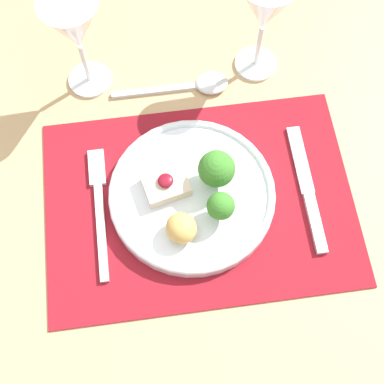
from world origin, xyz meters
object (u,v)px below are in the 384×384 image
object	(u,v)px
wine_glass_near	(265,9)
wine_glass_far	(75,28)
fork	(99,203)
knife	(309,196)
spoon	(200,84)
dinner_plate	(194,194)

from	to	relation	value
wine_glass_near	wine_glass_far	world-z (taller)	wine_glass_near
fork	knife	bearing A→B (deg)	-5.35
spoon	knife	bearing A→B (deg)	-57.22
dinner_plate	wine_glass_far	xyz separation A→B (m)	(-0.14, 0.23, 0.11)
dinner_plate	spoon	world-z (taller)	dinner_plate
fork	knife	size ratio (longest dim) A/B	1.00
knife	wine_glass_near	bearing A→B (deg)	100.04
spoon	dinner_plate	bearing A→B (deg)	-99.47
knife	spoon	distance (m)	0.25
wine_glass_far	knife	bearing A→B (deg)	-39.05
fork	wine_glass_near	size ratio (longest dim) A/B	1.13
wine_glass_near	dinner_plate	bearing A→B (deg)	-120.78
fork	knife	xyz separation A→B (m)	(0.31, -0.03, 0.00)
spoon	fork	bearing A→B (deg)	-132.28
wine_glass_near	spoon	bearing A→B (deg)	-162.58
wine_glass_near	wine_glass_far	distance (m)	0.27
knife	wine_glass_far	bearing A→B (deg)	142.87
fork	knife	world-z (taller)	knife
wine_glass_near	fork	bearing A→B (deg)	-141.63
dinner_plate	fork	distance (m)	0.14
dinner_plate	knife	xyz separation A→B (m)	(0.17, -0.02, -0.01)
spoon	wine_glass_far	distance (m)	0.22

